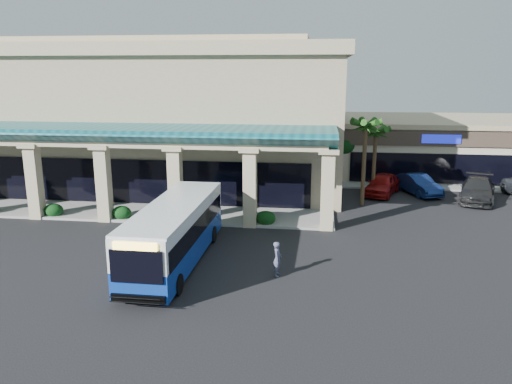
# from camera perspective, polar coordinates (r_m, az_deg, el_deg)

# --- Properties ---
(ground) EXTENTS (110.00, 110.00, 0.00)m
(ground) POSITION_cam_1_polar(r_m,az_deg,el_deg) (25.28, -5.74, -7.32)
(ground) COLOR black
(main_building) EXTENTS (30.80, 14.80, 11.35)m
(main_building) POSITION_cam_1_polar(r_m,az_deg,el_deg) (41.37, -11.85, 8.73)
(main_building) COLOR tan
(main_building) RESTS_ON ground
(arcade) EXTENTS (30.00, 6.20, 5.70)m
(arcade) POSITION_cam_1_polar(r_m,az_deg,el_deg) (33.26, -16.74, 2.38)
(arcade) COLOR #0E4D59
(arcade) RESTS_ON ground
(strip_mall) EXTENTS (22.50, 12.50, 4.90)m
(strip_mall) POSITION_cam_1_polar(r_m,az_deg,el_deg) (49.05, 22.14, 4.96)
(strip_mall) COLOR beige
(strip_mall) RESTS_ON ground
(palm_0) EXTENTS (2.40, 2.40, 6.60)m
(palm_0) POSITION_cam_1_polar(r_m,az_deg,el_deg) (34.58, 12.27, 3.82)
(palm_0) COLOR #184111
(palm_0) RESTS_ON ground
(palm_1) EXTENTS (2.40, 2.40, 5.80)m
(palm_1) POSITION_cam_1_polar(r_m,az_deg,el_deg) (37.69, 13.39, 3.94)
(palm_1) COLOR #184111
(palm_1) RESTS_ON ground
(broadleaf_tree) EXTENTS (2.60, 2.60, 4.81)m
(broadleaf_tree) POSITION_cam_1_polar(r_m,az_deg,el_deg) (42.53, 10.00, 4.50)
(broadleaf_tree) COLOR black
(broadleaf_tree) RESTS_ON ground
(transit_bus) EXTENTS (2.55, 10.53, 2.93)m
(transit_bus) POSITION_cam_1_polar(r_m,az_deg,el_deg) (24.18, -9.20, -4.73)
(transit_bus) COLOR #10389E
(transit_bus) RESTS_ON ground
(pedestrian) EXTENTS (0.41, 0.60, 1.61)m
(pedestrian) POSITION_cam_1_polar(r_m,az_deg,el_deg) (22.64, 2.46, -7.64)
(pedestrian) COLOR #4C4F69
(pedestrian) RESTS_ON ground
(car_silver) EXTENTS (3.39, 5.03, 1.59)m
(car_silver) POSITION_cam_1_polar(r_m,az_deg,el_deg) (38.44, 14.23, 0.88)
(car_silver) COLOR maroon
(car_silver) RESTS_ON ground
(car_white) EXTENTS (3.23, 4.80, 1.50)m
(car_white) POSITION_cam_1_polar(r_m,az_deg,el_deg) (39.35, 18.01, 0.84)
(car_white) COLOR navy
(car_white) RESTS_ON ground
(car_red) EXTENTS (3.86, 5.98, 1.61)m
(car_red) POSITION_cam_1_polar(r_m,az_deg,el_deg) (38.84, 23.98, 0.25)
(car_red) COLOR #252527
(car_red) RESTS_ON ground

